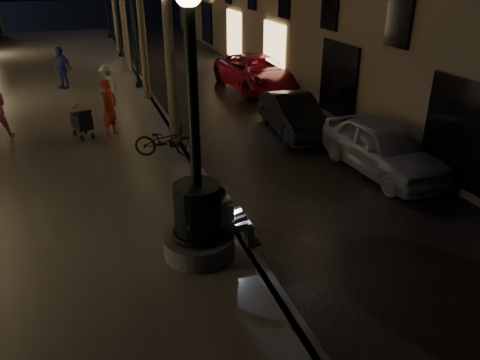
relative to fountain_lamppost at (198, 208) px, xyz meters
name	(u,v)px	position (x,y,z in m)	size (l,w,h in m)	color
ground	(149,96)	(1.00, 13.00, -1.21)	(120.00, 120.00, 0.00)	black
cobble_lane	(214,90)	(4.00, 13.00, -1.20)	(6.00, 45.00, 0.02)	black
promenade	(53,102)	(-3.00, 13.00, -1.11)	(8.00, 45.00, 0.20)	#646058
curb_strip	(149,94)	(1.00, 13.00, -1.11)	(0.25, 45.00, 0.20)	#59595B
fountain_lamppost	(198,208)	(0.00, 0.00, 0.00)	(1.40, 1.40, 5.21)	#59595B
seated_man_laptop	(229,216)	(0.61, 0.00, -0.28)	(1.01, 0.34, 1.38)	tan
lamp_curb_a	(167,47)	(0.70, 6.00, 2.02)	(0.36, 0.36, 4.81)	black
lamp_curb_b	(133,18)	(0.70, 14.00, 2.02)	(0.36, 0.36, 4.81)	black
lamp_curb_c	(115,3)	(0.70, 22.00, 2.02)	(0.36, 0.36, 4.81)	black
stroller	(82,121)	(-1.92, 7.72, -0.46)	(0.68, 1.08, 1.10)	black
car_front	(382,147)	(5.96, 2.65, -0.48)	(1.72, 4.29, 1.46)	#B4B6BC
car_second	(293,114)	(5.00, 6.48, -0.55)	(1.40, 4.00, 1.32)	black
car_third	(257,72)	(6.00, 12.72, -0.45)	(2.52, 5.47, 1.52)	maroon
pedestrian_red	(109,108)	(-1.02, 7.70, -0.08)	(0.68, 0.45, 1.86)	red
pedestrian_white	(108,86)	(-0.80, 11.28, -0.20)	(1.05, 0.60, 1.62)	silver
pedestrian_blue	(61,68)	(-2.53, 14.86, -0.08)	(1.09, 0.45, 1.86)	navy
bicycle	(165,141)	(0.33, 5.27, -0.53)	(0.64, 1.83, 0.96)	black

